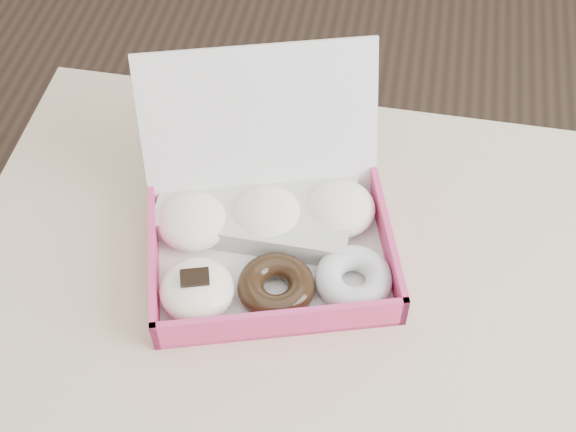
# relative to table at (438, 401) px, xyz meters

# --- Properties ---
(table) EXTENTS (1.20, 0.80, 0.75)m
(table) POSITION_rel_table_xyz_m (0.00, 0.00, 0.00)
(table) COLOR tan
(table) RESTS_ON ground
(donut_box) EXTENTS (0.35, 0.34, 0.20)m
(donut_box) POSITION_rel_table_xyz_m (-0.23, 0.12, 0.11)
(donut_box) COLOR white
(donut_box) RESTS_ON table
(newspapers) EXTENTS (0.24, 0.19, 0.04)m
(newspapers) POSITION_rel_table_xyz_m (-0.25, 0.20, 0.10)
(newspapers) COLOR silver
(newspapers) RESTS_ON table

